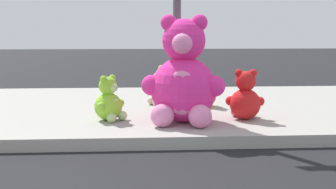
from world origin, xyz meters
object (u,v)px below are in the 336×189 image
object	(u,v)px
plush_pink_large	(183,80)
plush_tan	(162,89)
plush_red	(245,99)
plush_lime	(109,102)
plush_yellow	(205,92)

from	to	relation	value
plush_pink_large	plush_tan	xyz separation A→B (m)	(-0.20, 1.37, -0.30)
plush_red	plush_lime	world-z (taller)	plush_red
plush_pink_large	plush_yellow	distance (m)	1.35
plush_lime	plush_yellow	bearing A→B (deg)	35.80
plush_red	plush_tan	bearing A→B (deg)	131.48
plush_yellow	plush_lime	xyz separation A→B (m)	(-1.43, -1.03, 0.02)
plush_pink_large	plush_red	xyz separation A→B (m)	(0.86, 0.17, -0.29)
plush_tan	plush_pink_large	bearing A→B (deg)	-81.65
plush_pink_large	plush_tan	size ratio (longest dim) A/B	2.18
plush_tan	plush_red	size ratio (longest dim) A/B	0.94
plush_red	plush_lime	distance (m)	1.83
plush_tan	plush_yellow	world-z (taller)	plush_tan
plush_pink_large	plush_lime	xyz separation A→B (m)	(-0.97, 0.19, -0.32)
plush_red	plush_lime	bearing A→B (deg)	179.39
plush_pink_large	plush_tan	world-z (taller)	plush_pink_large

